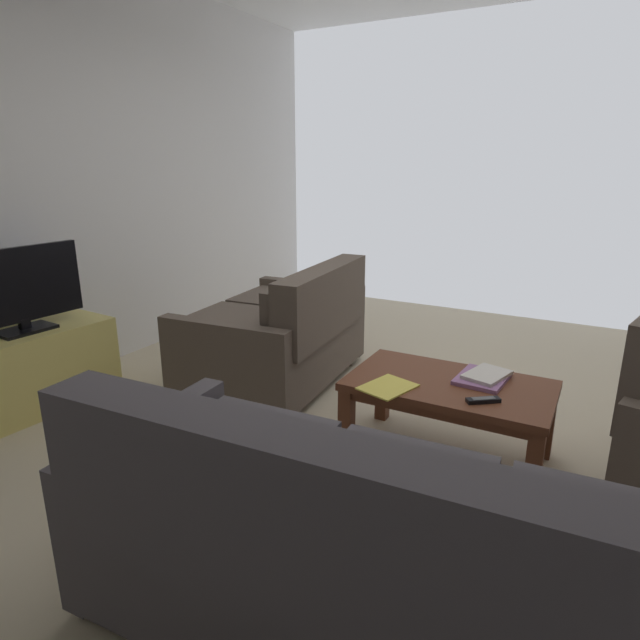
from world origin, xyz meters
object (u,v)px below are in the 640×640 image
at_px(loveseat_near, 282,334).
at_px(coffee_table, 449,394).
at_px(flat_tv, 19,289).
at_px(tv_remote, 483,400).
at_px(loose_magazine, 388,387).
at_px(sofa_main, 377,557).
at_px(book_stack, 484,377).
at_px(tv_stand, 32,370).

distance_m(loveseat_near, coffee_table, 1.37).
height_order(loveseat_near, flat_tv, flat_tv).
height_order(tv_remote, loose_magazine, tv_remote).
relative_size(loveseat_near, loose_magazine, 5.32).
bearing_deg(coffee_table, flat_tv, 15.37).
distance_m(sofa_main, loveseat_near, 2.25).
bearing_deg(sofa_main, coffee_table, -83.70).
height_order(book_stack, loose_magazine, book_stack).
relative_size(coffee_table, loose_magazine, 3.86).
bearing_deg(loveseat_near, flat_tv, 44.02).
relative_size(flat_tv, book_stack, 2.50).
height_order(sofa_main, loveseat_near, sofa_main).
distance_m(coffee_table, tv_stand, 2.54).
relative_size(tv_stand, book_stack, 3.25).
bearing_deg(sofa_main, tv_remote, -93.12).
distance_m(loveseat_near, loose_magazine, 1.24).
xyz_separation_m(loveseat_near, loose_magazine, (-1.05, 0.66, 0.07)).
bearing_deg(coffee_table, loose_magazine, 41.07).
bearing_deg(loveseat_near, coffee_table, 161.53).
bearing_deg(tv_stand, coffee_table, -164.67).
xyz_separation_m(loveseat_near, flat_tv, (1.15, 1.11, 0.42)).
xyz_separation_m(coffee_table, loose_magazine, (0.25, 0.22, 0.07)).
height_order(flat_tv, tv_remote, flat_tv).
relative_size(sofa_main, loveseat_near, 1.46).
distance_m(book_stack, tv_remote, 0.28).
bearing_deg(tv_remote, loveseat_near, -21.65).
bearing_deg(tv_remote, coffee_table, -38.62).
bearing_deg(book_stack, sofa_main, 89.83).
bearing_deg(book_stack, tv_stand, 16.77).
bearing_deg(loose_magazine, tv_stand, 28.30).
height_order(coffee_table, book_stack, book_stack).
relative_size(coffee_table, tv_stand, 1.01).
height_order(book_stack, tv_remote, book_stack).
xyz_separation_m(loveseat_near, coffee_table, (-1.30, 0.44, -0.00)).
bearing_deg(coffee_table, tv_stand, 15.33).
relative_size(coffee_table, book_stack, 3.27).
bearing_deg(flat_tv, loveseat_near, -135.98).
height_order(sofa_main, coffee_table, sofa_main).
distance_m(loveseat_near, book_stack, 1.49).
xyz_separation_m(loveseat_near, tv_stand, (1.15, 1.11, -0.11)).
xyz_separation_m(sofa_main, tv_remote, (-0.06, -1.13, 0.07)).
xyz_separation_m(book_stack, loose_magazine, (0.40, 0.33, -0.01)).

